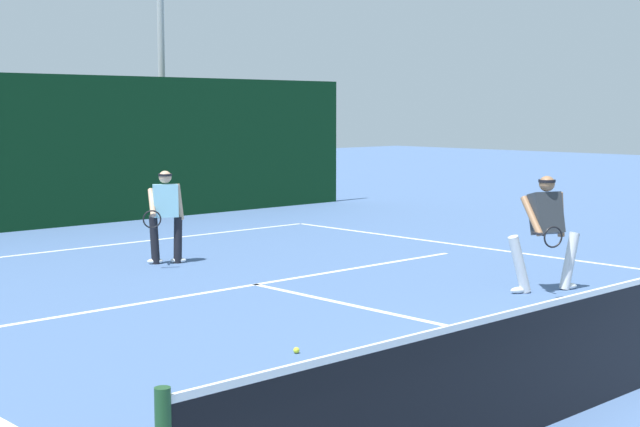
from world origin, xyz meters
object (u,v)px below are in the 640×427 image
light_pole (161,20)px  player_near (546,228)px  tennis_ball_extra (296,350)px  player_far (165,213)px

light_pole → player_near: bearing=-100.4°
tennis_ball_extra → light_pole: (7.18, 13.28, 4.77)m
player_near → player_far: 6.19m
player_far → tennis_ball_extra: player_far is taller
player_far → player_near: bearing=142.6°
player_far → light_pole: light_pole is taller
player_near → player_far: (-2.54, 5.64, -0.05)m
player_near → player_far: size_ratio=1.06×
player_near → light_pole: 13.93m
tennis_ball_extra → light_pole: 15.83m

